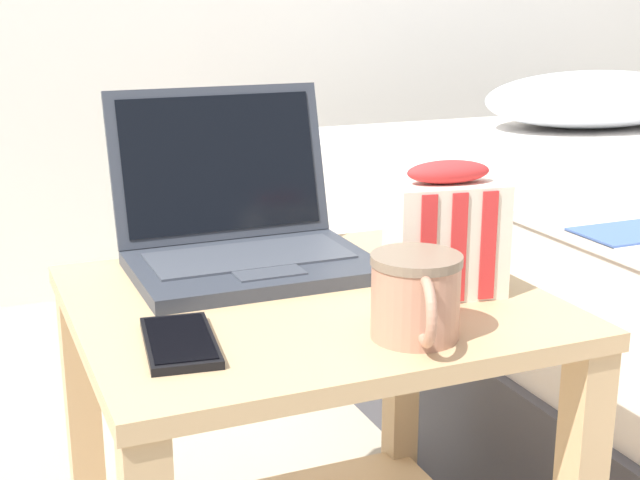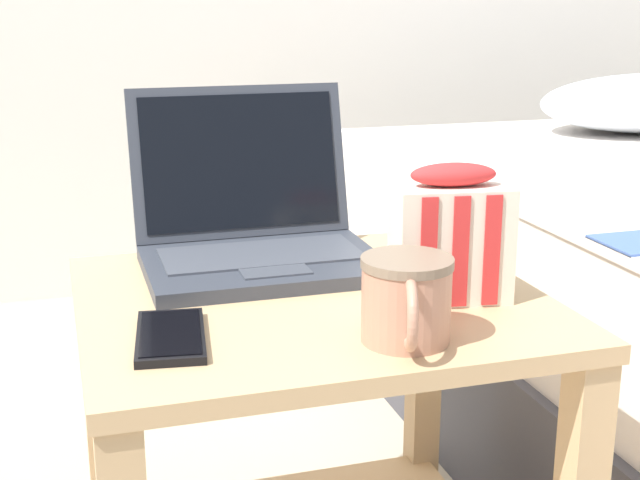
# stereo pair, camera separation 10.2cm
# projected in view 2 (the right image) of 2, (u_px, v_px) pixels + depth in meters

# --- Properties ---
(bedside_table) EXTENTS (0.55, 0.49, 0.51)m
(bedside_table) POSITION_uv_depth(u_px,v_px,m) (312.00, 434.00, 1.13)
(bedside_table) COLOR tan
(bedside_table) RESTS_ON ground_plane
(laptop) EXTENTS (0.31, 0.28, 0.23)m
(laptop) POSITION_uv_depth(u_px,v_px,m) (256.00, 229.00, 1.20)
(laptop) COLOR #333842
(laptop) RESTS_ON bedside_table
(mug_front_left) EXTENTS (0.10, 0.13, 0.09)m
(mug_front_left) POSITION_uv_depth(u_px,v_px,m) (407.00, 296.00, 0.92)
(mug_front_left) COLOR tan
(mug_front_left) RESTS_ON bedside_table
(snack_bag) EXTENTS (0.15, 0.09, 0.16)m
(snack_bag) POSITION_uv_depth(u_px,v_px,m) (451.00, 238.00, 1.05)
(snack_bag) COLOR silver
(snack_bag) RESTS_ON bedside_table
(cell_phone) EXTENTS (0.09, 0.15, 0.01)m
(cell_phone) POSITION_uv_depth(u_px,v_px,m) (171.00, 336.00, 0.94)
(cell_phone) COLOR black
(cell_phone) RESTS_ON bedside_table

